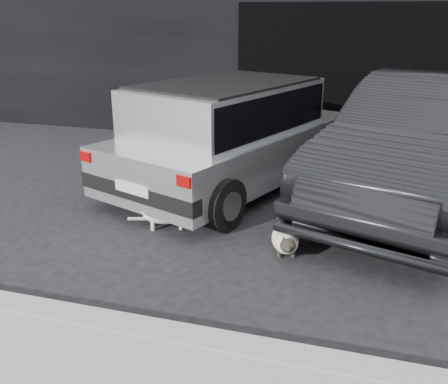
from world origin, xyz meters
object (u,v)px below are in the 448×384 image
(second_car, at_px, (427,141))
(cat_siamese, at_px, (286,240))
(cat_white, at_px, (170,213))
(silver_hatchback, at_px, (231,130))

(second_car, relative_size, cat_siamese, 6.03)
(cat_siamese, xyz_separation_m, cat_white, (-1.43, 0.25, 0.05))
(silver_hatchback, bearing_deg, cat_white, -78.24)
(second_car, distance_m, cat_siamese, 2.62)
(silver_hatchback, distance_m, cat_white, 1.87)
(silver_hatchback, relative_size, cat_siamese, 5.39)
(second_car, bearing_deg, silver_hatchback, -160.86)
(cat_siamese, distance_m, cat_white, 1.46)
(second_car, relative_size, cat_white, 6.58)
(silver_hatchback, distance_m, second_car, 2.65)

